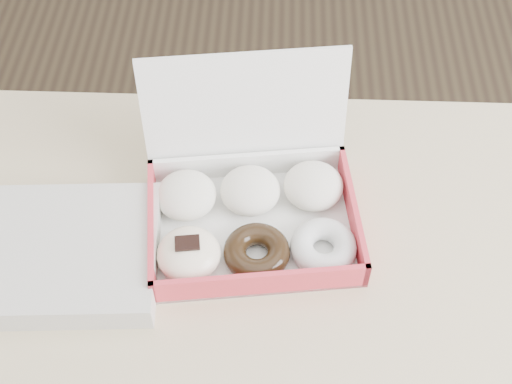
{
  "coord_description": "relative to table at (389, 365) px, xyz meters",
  "views": [
    {
      "loc": [
        -0.16,
        -0.39,
        1.53
      ],
      "look_at": [
        -0.18,
        0.15,
        0.83
      ],
      "focal_mm": 50.0,
      "sensor_mm": 36.0,
      "label": 1
    }
  ],
  "objects": [
    {
      "name": "newspapers",
      "position": [
        -0.42,
        0.09,
        0.1
      ],
      "size": [
        0.25,
        0.21,
        0.04
      ],
      "primitive_type": "cube",
      "rotation": [
        0.0,
        0.0,
        0.06
      ],
      "color": "silver",
      "rests_on": "table"
    },
    {
      "name": "donut_box",
      "position": [
        -0.18,
        0.16,
        0.11
      ],
      "size": [
        0.3,
        0.26,
        0.2
      ],
      "rotation": [
        0.0,
        0.0,
        0.13
      ],
      "color": "white",
      "rests_on": "table"
    },
    {
      "name": "table",
      "position": [
        0.0,
        0.0,
        0.0
      ],
      "size": [
        1.2,
        0.8,
        0.75
      ],
      "color": "#C8B583",
      "rests_on": "ground"
    }
  ]
}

